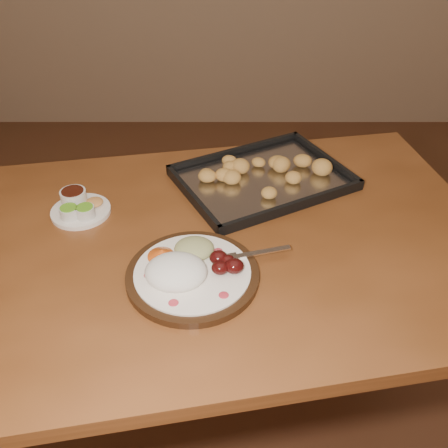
{
  "coord_description": "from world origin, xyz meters",
  "views": [
    {
      "loc": [
        -0.15,
        -1.14,
        1.52
      ],
      "look_at": [
        -0.15,
        -0.16,
        0.77
      ],
      "focal_mm": 40.0,
      "sensor_mm": 36.0,
      "label": 1
    }
  ],
  "objects": [
    {
      "name": "dining_table",
      "position": [
        -0.23,
        -0.2,
        0.65
      ],
      "size": [
        1.63,
        1.15,
        0.75
      ],
      "rotation": [
        0.0,
        0.0,
        0.18
      ],
      "color": "brown",
      "rests_on": "ground"
    },
    {
      "name": "ground",
      "position": [
        0.0,
        0.0,
        0.0
      ],
      "size": [
        4.0,
        4.0,
        0.0
      ],
      "primitive_type": "plane",
      "color": "#51311B",
      "rests_on": "ground"
    },
    {
      "name": "baking_tray",
      "position": [
        -0.04,
        0.07,
        0.77
      ],
      "size": [
        0.56,
        0.51,
        0.05
      ],
      "rotation": [
        0.0,
        0.0,
        0.49
      ],
      "color": "black",
      "rests_on": "dining_table"
    },
    {
      "name": "dinner_plate",
      "position": [
        -0.23,
        -0.33,
        0.77
      ],
      "size": [
        0.37,
        0.3,
        0.07
      ],
      "rotation": [
        0.0,
        0.0,
        0.36
      ],
      "color": "black",
      "rests_on": "dining_table"
    },
    {
      "name": "condiment_saucer",
      "position": [
        -0.53,
        -0.08,
        0.77
      ],
      "size": [
        0.15,
        0.15,
        0.05
      ],
      "rotation": [
        0.0,
        0.0,
        0.37
      ],
      "color": "white",
      "rests_on": "dining_table"
    }
  ]
}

